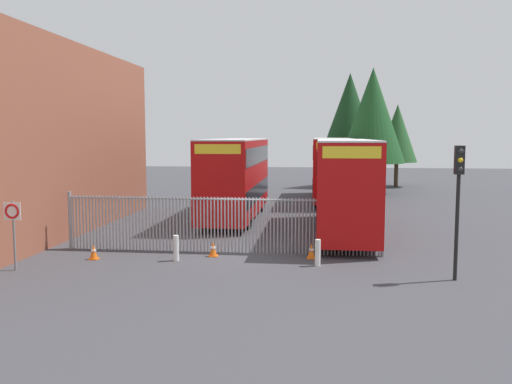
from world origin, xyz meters
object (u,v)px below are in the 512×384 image
Objects in this scene: speed_limit_sign_post at (13,219)px; traffic_light_kerbside at (458,187)px; double_decker_bus_behind_fence_right at (332,167)px; traffic_cone_mid_forecourt at (213,249)px; double_decker_bus_near_gate at (344,183)px; traffic_cone_near_kerb at (311,251)px; bollard_near_left at (176,248)px; bollard_center_front at (318,253)px; double_decker_bus_behind_fence_left at (236,175)px; traffic_cone_by_gate at (94,252)px.

speed_limit_sign_post is 0.56× the size of traffic_light_kerbside.
speed_limit_sign_post is (-11.22, -21.34, -0.65)m from double_decker_bus_behind_fence_right.
double_decker_bus_behind_fence_right is 18.32× the size of traffic_cone_mid_forecourt.
double_decker_bus_near_gate is 4.50× the size of speed_limit_sign_post.
traffic_light_kerbside is at bearing -29.11° from traffic_cone_near_kerb.
bollard_near_left is (-6.39, -6.29, -1.95)m from double_decker_bus_near_gate.
bollard_near_left is 1.61× the size of traffic_cone_mid_forecourt.
traffic_cone_mid_forecourt is at bearing 35.34° from bollard_near_left.
bollard_center_front is (-0.88, -19.48, -1.95)m from double_decker_bus_behind_fence_right.
bollard_near_left is at bearing -135.44° from double_decker_bus_near_gate.
double_decker_bus_near_gate is 1.00× the size of double_decker_bus_behind_fence_left.
speed_limit_sign_post is 14.77m from traffic_light_kerbside.
traffic_cone_near_kerb is at bearing 7.81° from traffic_cone_by_gate.
double_decker_bus_near_gate reaches higher than bollard_near_left.
bollard_center_front is at bearing 10.17° from speed_limit_sign_post.
traffic_cone_mid_forecourt is (4.34, 1.01, 0.00)m from traffic_cone_by_gate.
double_decker_bus_behind_fence_left reaches higher than traffic_light_kerbside.
bollard_center_front is at bearing -78.23° from traffic_cone_near_kerb.
traffic_cone_by_gate is (-3.76, -10.53, -2.13)m from double_decker_bus_behind_fence_left.
speed_limit_sign_post is at bearing -169.83° from bollard_center_front.
double_decker_bus_behind_fence_right is at bearing 87.41° from bollard_center_front.
bollard_near_left is 10.03m from traffic_light_kerbside.
traffic_cone_mid_forecourt is 0.25× the size of speed_limit_sign_post.
bollard_near_left is at bearing -107.49° from double_decker_bus_behind_fence_right.
double_decker_bus_near_gate is at bearing 34.08° from traffic_cone_by_gate.
double_decker_bus_near_gate is at bearing 79.60° from bollard_center_front.
double_decker_bus_near_gate is 6.87m from bollard_center_front.
double_decker_bus_behind_fence_right is 2.51× the size of traffic_light_kerbside.
bollard_center_front reaches higher than traffic_cone_near_kerb.
double_decker_bus_behind_fence_right reaches higher than traffic_cone_mid_forecourt.
traffic_cone_by_gate is 13.07m from traffic_light_kerbside.
bollard_center_front is 1.19m from traffic_cone_near_kerb.
double_decker_bus_behind_fence_right is at bearing 72.51° from bollard_near_left.
traffic_light_kerbside is at bearing -68.01° from double_decker_bus_near_gate.
double_decker_bus_near_gate is 11.38× the size of bollard_center_front.
traffic_cone_mid_forecourt is at bearing -86.50° from double_decker_bus_behind_fence_left.
traffic_cone_near_kerb is (-0.24, 1.15, -0.19)m from bollard_center_front.
double_decker_bus_behind_fence_left reaches higher than traffic_cone_near_kerb.
double_decker_bus_near_gate is 11.68m from traffic_cone_by_gate.
double_decker_bus_behind_fence_left is at bearing 114.67° from traffic_cone_near_kerb.
double_decker_bus_behind_fence_left is 13.71m from speed_limit_sign_post.
double_decker_bus_behind_fence_right is at bearing 86.50° from traffic_cone_near_kerb.
traffic_light_kerbside reaches higher than traffic_cone_mid_forecourt.
traffic_cone_by_gate is (-3.12, -0.14, -0.19)m from bollard_near_left.
traffic_cone_mid_forecourt is 7.14m from speed_limit_sign_post.
double_decker_bus_behind_fence_left is 1.00× the size of double_decker_bus_behind_fence_right.
bollard_near_left is at bearing 2.62° from traffic_cone_by_gate.
double_decker_bus_near_gate is 5.91m from traffic_cone_near_kerb.
double_decker_bus_behind_fence_right is 18.32× the size of traffic_cone_near_kerb.
double_decker_bus_near_gate is 18.32× the size of traffic_cone_near_kerb.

